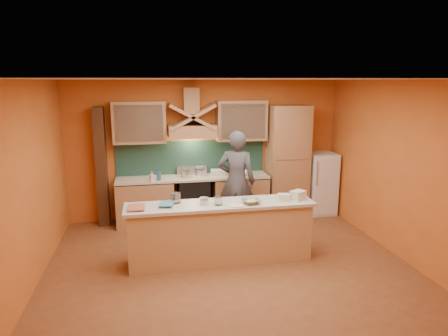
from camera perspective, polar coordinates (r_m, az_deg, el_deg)
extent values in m
cube|color=brown|center=(6.23, 0.93, -14.12)|extent=(5.50, 5.00, 0.01)
cube|color=white|center=(5.57, 1.04, 12.58)|extent=(5.50, 5.00, 0.01)
cube|color=orange|center=(8.16, -2.63, 2.63)|extent=(5.50, 0.02, 2.80)
cube|color=orange|center=(3.46, 9.68, -11.35)|extent=(5.50, 0.02, 2.80)
cube|color=orange|center=(5.85, -26.44, -2.59)|extent=(0.02, 5.00, 2.80)
cube|color=orange|center=(6.85, 24.13, -0.35)|extent=(0.02, 5.00, 2.80)
cube|color=#B47E52|center=(8.01, -11.16, -4.92)|extent=(1.10, 0.60, 0.86)
cube|color=#B47E52|center=(8.21, 2.25, -4.26)|extent=(1.10, 0.60, 0.86)
cube|color=beige|center=(7.93, -4.43, -1.37)|extent=(3.00, 0.62, 0.04)
cube|color=black|center=(8.05, -4.37, -4.48)|extent=(0.60, 0.58, 0.90)
cube|color=#1B3C32|center=(8.13, -4.70, 1.50)|extent=(3.00, 0.03, 0.70)
cube|color=#B47E52|center=(7.81, -4.58, 5.29)|extent=(0.92, 0.50, 0.24)
cube|color=#B47E52|center=(7.86, -4.74, 9.57)|extent=(0.30, 0.30, 0.50)
cube|color=#B47E52|center=(7.82, -12.01, 6.39)|extent=(1.00, 0.35, 0.80)
cube|color=#B47E52|center=(8.03, 2.49, 6.80)|extent=(1.00, 0.35, 0.80)
cube|color=#B47E52|center=(8.31, 9.02, 0.92)|extent=(0.80, 0.60, 2.30)
cube|color=white|center=(8.70, 13.56, -2.13)|extent=(0.58, 0.60, 1.30)
cube|color=#472816|center=(8.02, -17.09, 0.11)|extent=(0.20, 0.30, 2.30)
cube|color=tan|center=(6.30, -0.52, -9.42)|extent=(2.80, 0.55, 0.88)
cube|color=beige|center=(6.14, -0.53, -5.26)|extent=(2.90, 0.62, 0.05)
imported|color=#4C4C51|center=(7.41, 1.80, -1.91)|extent=(0.81, 0.67, 1.90)
cylinder|color=silver|center=(7.90, -5.31, -0.79)|extent=(0.28, 0.28, 0.17)
cylinder|color=silver|center=(8.01, -3.40, -0.67)|extent=(0.23, 0.23, 0.15)
imported|color=beige|center=(7.63, -10.25, -1.19)|extent=(0.12, 0.12, 0.19)
imported|color=#2F5682|center=(7.69, -9.28, -0.93)|extent=(0.11, 0.11, 0.22)
imported|color=white|center=(8.05, 3.03, -0.71)|extent=(0.28, 0.28, 0.08)
cube|color=white|center=(8.03, -0.84, -0.62)|extent=(0.31, 0.26, 0.10)
imported|color=#B0563F|center=(6.01, -13.58, -5.60)|extent=(0.25, 0.33, 0.03)
imported|color=teal|center=(6.07, -9.15, -5.06)|extent=(0.25, 0.31, 0.02)
cylinder|color=white|center=(6.17, -6.95, -4.28)|extent=(0.20, 0.20, 0.15)
cylinder|color=silver|center=(6.03, -0.81, -4.70)|extent=(0.15, 0.15, 0.13)
cube|color=white|center=(6.05, -2.84, -4.87)|extent=(0.14, 0.14, 0.09)
imported|color=silver|center=(6.11, 3.89, -4.79)|extent=(0.34, 0.34, 0.07)
cube|color=beige|center=(6.00, 1.80, -5.37)|extent=(0.26, 0.21, 0.02)
cube|color=beige|center=(6.41, 10.54, -3.82)|extent=(0.27, 0.26, 0.14)
cube|color=#EDE4C3|center=(6.32, 8.52, -4.15)|extent=(0.19, 0.16, 0.10)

